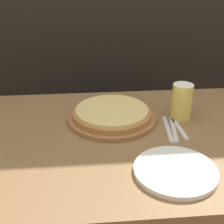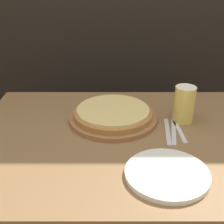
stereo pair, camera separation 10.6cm
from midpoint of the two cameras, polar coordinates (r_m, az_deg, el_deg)
dining_table at (r=1.49m, az=4.37°, el=-16.61°), size 1.25×0.92×0.73m
pizza_on_board at (r=1.37m, az=2.21°, el=-0.58°), size 0.39×0.39×0.06m
beer_glass at (r=1.39m, az=15.06°, el=1.61°), size 0.09×0.09×0.16m
dinner_plate at (r=1.07m, az=12.72°, el=-11.05°), size 0.28×0.28×0.02m
fork at (r=1.32m, az=12.22°, el=-3.51°), size 0.04×0.22×0.00m
dinner_knife at (r=1.32m, az=13.27°, el=-3.49°), size 0.05×0.22×0.00m
spoon at (r=1.33m, az=14.32°, el=-3.48°), size 0.03×0.19×0.00m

